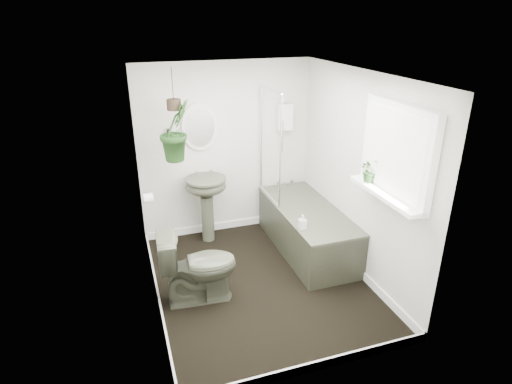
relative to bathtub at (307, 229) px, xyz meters
name	(u,v)px	position (x,y,z in m)	size (l,w,h in m)	color
floor	(260,282)	(-0.80, -0.50, -0.30)	(2.30, 2.80, 0.02)	black
ceiling	(261,73)	(-0.80, -0.50, 2.02)	(2.30, 2.80, 0.02)	white
wall_back	(226,150)	(-0.80, 0.91, 0.86)	(2.30, 0.02, 2.30)	silver
wall_front	(322,257)	(-0.80, -1.91, 0.86)	(2.30, 0.02, 2.30)	silver
wall_left	(146,203)	(-1.96, -0.50, 0.86)	(0.02, 2.80, 2.30)	silver
wall_right	(359,176)	(0.36, -0.50, 0.86)	(0.02, 2.80, 2.30)	silver
skirting	(260,278)	(-0.80, -0.50, -0.24)	(2.30, 2.80, 0.10)	white
bathtub	(307,229)	(0.00, 0.00, 0.00)	(0.72, 1.72, 0.58)	#3E4132
bath_screen	(270,146)	(-0.33, 0.49, 0.99)	(0.04, 0.72, 1.40)	silver
shower_box	(285,117)	(0.00, 0.84, 1.26)	(0.20, 0.10, 0.35)	white
oval_mirror	(200,127)	(-1.14, 0.87, 1.21)	(0.46, 0.03, 0.62)	silver
wall_sconce	(169,137)	(-1.54, 0.86, 1.11)	(0.04, 0.04, 0.22)	black
toilet_roll_holder	(148,198)	(-1.90, 0.20, 0.61)	(0.11, 0.11, 0.11)	white
window_recess	(397,152)	(0.29, -1.20, 1.36)	(0.08, 1.00, 0.90)	white
window_sill	(385,194)	(0.22, -1.20, 0.94)	(0.18, 1.00, 0.04)	white
window_blinds	(393,152)	(0.24, -1.20, 1.36)	(0.01, 0.86, 0.76)	white
toilet	(198,266)	(-1.51, -0.58, 0.12)	(0.45, 0.80, 0.81)	#3E4132
pedestal_sink	(207,209)	(-1.14, 0.66, 0.15)	(0.52, 0.44, 0.89)	#3E4132
sill_plant	(371,170)	(0.24, -0.90, 1.09)	(0.23, 0.20, 0.25)	black
hanging_plant	(176,130)	(-1.50, 0.46, 1.29)	(0.39, 0.32, 0.71)	black
soap_bottle	(302,222)	(-0.29, -0.47, 0.38)	(0.08, 0.08, 0.17)	#2F2423
hanging_pot	(174,105)	(-1.50, 0.46, 1.59)	(0.16, 0.16, 0.12)	black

